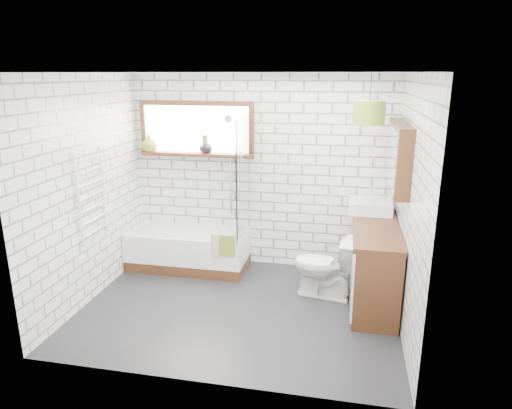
% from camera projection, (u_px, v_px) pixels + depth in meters
% --- Properties ---
extents(floor, '(3.40, 2.60, 0.01)m').
position_uv_depth(floor, '(239.00, 308.00, 5.05)').
color(floor, black).
rests_on(floor, ground).
extents(ceiling, '(3.40, 2.60, 0.01)m').
position_uv_depth(ceiling, '(236.00, 72.00, 4.36)').
color(ceiling, white).
rests_on(ceiling, ground).
extents(wall_back, '(3.40, 0.01, 2.50)m').
position_uv_depth(wall_back, '(261.00, 173.00, 5.93)').
color(wall_back, white).
rests_on(wall_back, ground).
extents(wall_front, '(3.40, 0.01, 2.50)m').
position_uv_depth(wall_front, '(197.00, 243.00, 3.47)').
color(wall_front, white).
rests_on(wall_front, ground).
extents(wall_left, '(0.01, 2.60, 2.50)m').
position_uv_depth(wall_left, '(87.00, 191.00, 5.03)').
color(wall_left, white).
rests_on(wall_left, ground).
extents(wall_right, '(0.01, 2.60, 2.50)m').
position_uv_depth(wall_right, '(410.00, 208.00, 4.38)').
color(wall_right, white).
rests_on(wall_right, ground).
extents(window, '(1.52, 0.16, 0.68)m').
position_uv_depth(window, '(196.00, 129.00, 5.90)').
color(window, '#381D0F').
rests_on(window, wall_back).
extents(towel_radiator, '(0.06, 0.52, 1.00)m').
position_uv_depth(towel_radiator, '(92.00, 195.00, 5.03)').
color(towel_radiator, white).
rests_on(towel_radiator, wall_left).
extents(mirror_cabinet, '(0.16, 1.20, 0.70)m').
position_uv_depth(mirror_cabinet, '(398.00, 156.00, 4.85)').
color(mirror_cabinet, '#381D0F').
rests_on(mirror_cabinet, wall_right).
extents(shower_riser, '(0.02, 0.02, 1.30)m').
position_uv_depth(shower_riser, '(230.00, 165.00, 5.94)').
color(shower_riser, silver).
rests_on(shower_riser, wall_back).
extents(bathtub, '(1.55, 0.69, 0.50)m').
position_uv_depth(bathtub, '(189.00, 249.00, 6.05)').
color(bathtub, white).
rests_on(bathtub, floor).
extents(shower_screen, '(0.02, 0.72, 1.50)m').
position_uv_depth(shower_screen, '(243.00, 178.00, 5.63)').
color(shower_screen, white).
rests_on(shower_screen, bathtub).
extents(towel_green, '(0.20, 0.05, 0.27)m').
position_uv_depth(towel_green, '(227.00, 245.00, 5.55)').
color(towel_green, olive).
rests_on(towel_green, bathtub).
extents(towel_beige, '(0.21, 0.05, 0.28)m').
position_uv_depth(towel_beige, '(220.00, 245.00, 5.57)').
color(towel_beige, tan).
rests_on(towel_beige, bathtub).
extents(vanity, '(0.50, 1.55, 0.89)m').
position_uv_depth(vanity, '(374.00, 263.00, 5.13)').
color(vanity, '#381D0F').
rests_on(vanity, floor).
extents(basin, '(0.50, 0.44, 0.15)m').
position_uv_depth(basin, '(370.00, 206.00, 5.47)').
color(basin, white).
rests_on(basin, vanity).
extents(tap, '(0.04, 0.04, 0.18)m').
position_uv_depth(tap, '(384.00, 202.00, 5.43)').
color(tap, silver).
rests_on(tap, vanity).
extents(toilet, '(0.54, 0.78, 0.73)m').
position_uv_depth(toilet, '(324.00, 266.00, 5.23)').
color(toilet, white).
rests_on(toilet, floor).
extents(vase_olive, '(0.24, 0.24, 0.22)m').
position_uv_depth(vase_olive, '(149.00, 144.00, 6.05)').
color(vase_olive, olive).
rests_on(vase_olive, window).
extents(vase_dark, '(0.21, 0.21, 0.18)m').
position_uv_depth(vase_dark, '(206.00, 148.00, 5.91)').
color(vase_dark, black).
rests_on(vase_dark, window).
extents(bottle, '(0.08, 0.08, 0.23)m').
position_uv_depth(bottle, '(205.00, 146.00, 5.90)').
color(bottle, olive).
rests_on(bottle, window).
extents(pendant, '(0.33, 0.33, 0.25)m').
position_uv_depth(pendant, '(369.00, 113.00, 4.78)').
color(pendant, olive).
rests_on(pendant, ceiling).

